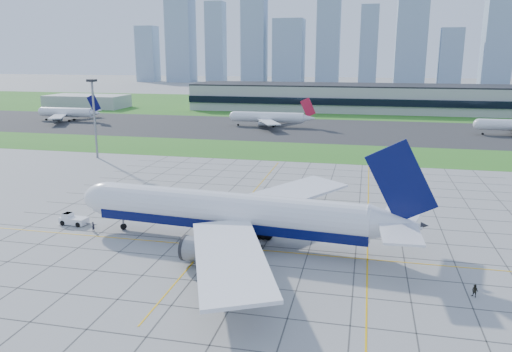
{
  "coord_description": "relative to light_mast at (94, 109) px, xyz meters",
  "views": [
    {
      "loc": [
        16.76,
        -81.74,
        33.23
      ],
      "look_at": [
        -6.73,
        23.3,
        7.0
      ],
      "focal_mm": 35.0,
      "sensor_mm": 36.0,
      "label": 1
    }
  ],
  "objects": [
    {
      "name": "terminal",
      "position": [
        110.0,
        164.87,
        -8.29
      ],
      "size": [
        260.0,
        43.0,
        15.8
      ],
      "color": "#B7B7B2",
      "rests_on": "ground"
    },
    {
      "name": "distant_jet_1",
      "position": [
        41.67,
        84.45,
        -11.7
      ],
      "size": [
        39.03,
        42.66,
        14.08
      ],
      "color": "white",
      "rests_on": "ground"
    },
    {
      "name": "pushback_tug",
      "position": [
        29.95,
        -61.77,
        -15.19
      ],
      "size": [
        8.11,
        3.22,
        2.23
      ],
      "rotation": [
        0.0,
        0.0,
        -0.09
      ],
      "color": "white",
      "rests_on": "ground"
    },
    {
      "name": "service_block",
      "position": [
        -90.0,
        145.0,
        -12.18
      ],
      "size": [
        50.0,
        25.0,
        8.0
      ],
      "primitive_type": "cube",
      "color": "#B7B7B2",
      "rests_on": "ground"
    },
    {
      "name": "distant_jet_0",
      "position": [
        -63.43,
        82.22,
        -11.7
      ],
      "size": [
        33.39,
        42.66,
        14.08
      ],
      "color": "white",
      "rests_on": "ground"
    },
    {
      "name": "grass_median",
      "position": [
        70.0,
        25.0,
        -16.16
      ],
      "size": [
        700.0,
        35.0,
        0.04
      ],
      "primitive_type": "cube",
      "color": "#317421",
      "rests_on": "ground"
    },
    {
      "name": "apron_markings",
      "position": [
        70.43,
        -53.91,
        -16.17
      ],
      "size": [
        120.0,
        130.0,
        0.03
      ],
      "color": "#474744",
      "rests_on": "ground"
    },
    {
      "name": "city_skyline",
      "position": [
        61.29,
        455.0,
        42.91
      ],
      "size": [
        523.0,
        32.4,
        160.0
      ],
      "color": "#8FA5BB",
      "rests_on": "ground"
    },
    {
      "name": "asphalt_taxiway",
      "position": [
        70.0,
        80.0,
        -16.15
      ],
      "size": [
        700.0,
        75.0,
        0.04
      ],
      "primitive_type": "cube",
      "color": "#383838",
      "rests_on": "ground"
    },
    {
      "name": "light_mast",
      "position": [
        0.0,
        0.0,
        0.0
      ],
      "size": [
        2.5,
        2.5,
        25.6
      ],
      "color": "gray",
      "rests_on": "ground"
    },
    {
      "name": "airliner",
      "position": [
        63.89,
        -64.37,
        -10.57
      ],
      "size": [
        65.22,
        65.85,
        20.53
      ],
      "rotation": [
        0.0,
        0.0,
        -0.09
      ],
      "color": "white",
      "rests_on": "ground"
    },
    {
      "name": "crew_far",
      "position": [
        102.8,
        -77.32,
        -15.25
      ],
      "size": [
        1.14,
        1.1,
        1.86
      ],
      "primitive_type": "imported",
      "rotation": [
        0.0,
        0.0,
        -0.63
      ],
      "color": "black",
      "rests_on": "ground"
    },
    {
      "name": "crew_near",
      "position": [
        36.27,
        -64.76,
        -15.2
      ],
      "size": [
        0.57,
        0.78,
        1.95
      ],
      "primitive_type": "imported",
      "rotation": [
        0.0,
        0.0,
        1.42
      ],
      "color": "black",
      "rests_on": "ground"
    },
    {
      "name": "ground",
      "position": [
        70.0,
        -65.0,
        -16.18
      ],
      "size": [
        1400.0,
        1400.0,
        0.0
      ],
      "primitive_type": "plane",
      "color": "#9A9A95",
      "rests_on": "ground"
    },
    {
      "name": "grass_far",
      "position": [
        70.0,
        190.0,
        -16.16
      ],
      "size": [
        700.0,
        145.0,
        0.04
      ],
      "primitive_type": "cube",
      "color": "#317421",
      "rests_on": "ground"
    }
  ]
}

